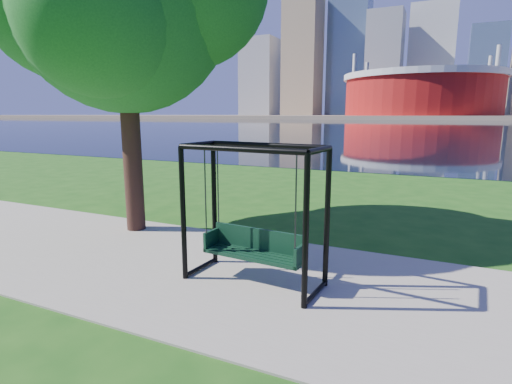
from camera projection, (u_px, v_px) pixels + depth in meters
The scene contains 7 objects.
ground at pixel (268, 269), 6.61m from camera, with size 900.00×900.00×0.00m, color #1E5114.
path at pixel (255, 280), 6.16m from camera, with size 120.00×4.00×0.03m, color #9E937F.
river at pixel (432, 125), 97.42m from camera, with size 900.00×180.00×0.02m, color black.
far_bank at pixel (440, 117), 278.86m from camera, with size 900.00×228.00×2.00m, color #937F60.
stadium at pixel (421, 93), 217.25m from camera, with size 83.00×83.00×32.00m.
skyline at pixel (438, 67), 285.88m from camera, with size 392.00×66.00×96.50m.
swing at pixel (254, 218), 5.89m from camera, with size 2.12×1.04×2.11m.
Camera 1 is at (2.45, -5.74, 2.52)m, focal length 28.00 mm.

